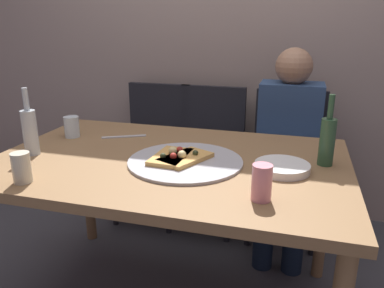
{
  "coord_description": "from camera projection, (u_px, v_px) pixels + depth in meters",
  "views": [
    {
      "loc": [
        0.51,
        -1.44,
        1.31
      ],
      "look_at": [
        0.08,
        0.07,
        0.8
      ],
      "focal_mm": 35.59,
      "sensor_mm": 36.0,
      "label": 1
    }
  ],
  "objects": [
    {
      "name": "pizza_tray",
      "position": [
        185.0,
        161.0,
        1.56
      ],
      "size": [
        0.47,
        0.47,
        0.01
      ],
      "primitive_type": "cylinder",
      "color": "#ADADB2",
      "rests_on": "dining_table"
    },
    {
      "name": "chair_right",
      "position": [
        287.0,
        154.0,
        2.38
      ],
      "size": [
        0.44,
        0.44,
        0.9
      ],
      "rotation": [
        0.0,
        0.0,
        3.14
      ],
      "color": "black",
      "rests_on": "ground_plane"
    },
    {
      "name": "beer_bottle",
      "position": [
        30.0,
        131.0,
        1.64
      ],
      "size": [
        0.06,
        0.06,
        0.29
      ],
      "color": "#B2BCC1",
      "rests_on": "dining_table"
    },
    {
      "name": "wine_bottle",
      "position": [
        327.0,
        140.0,
        1.51
      ],
      "size": [
        0.06,
        0.06,
        0.29
      ],
      "color": "#2D5133",
      "rests_on": "dining_table"
    },
    {
      "name": "tumbler_far",
      "position": [
        72.0,
        127.0,
        1.9
      ],
      "size": [
        0.07,
        0.07,
        0.1
      ],
      "primitive_type": "cylinder",
      "color": "silver",
      "rests_on": "dining_table"
    },
    {
      "name": "table_knife",
      "position": [
        124.0,
        137.0,
        1.91
      ],
      "size": [
        0.21,
        0.12,
        0.01
      ],
      "primitive_type": "cube",
      "rotation": [
        0.0,
        0.0,
        3.61
      ],
      "color": "#B7B7BC",
      "rests_on": "dining_table"
    },
    {
      "name": "back_wall",
      "position": [
        227.0,
        22.0,
        2.54
      ],
      "size": [
        6.0,
        0.1,
        2.6
      ],
      "primitive_type": "cube",
      "color": "gray",
      "rests_on": "ground_plane"
    },
    {
      "name": "guest_in_sweater",
      "position": [
        287.0,
        142.0,
        2.2
      ],
      "size": [
        0.36,
        0.56,
        1.17
      ],
      "rotation": [
        0.0,
        0.0,
        3.14
      ],
      "color": "navy",
      "rests_on": "ground_plane"
    },
    {
      "name": "tumbler_near",
      "position": [
        22.0,
        168.0,
        1.36
      ],
      "size": [
        0.07,
        0.07,
        0.11
      ],
      "primitive_type": "cylinder",
      "color": "beige",
      "rests_on": "dining_table"
    },
    {
      "name": "soda_can",
      "position": [
        262.0,
        183.0,
        1.22
      ],
      "size": [
        0.07,
        0.07,
        0.12
      ],
      "primitive_type": "cylinder",
      "color": "pink",
      "rests_on": "dining_table"
    },
    {
      "name": "chair_left",
      "position": [
        154.0,
        142.0,
        2.61
      ],
      "size": [
        0.44,
        0.44,
        0.9
      ],
      "rotation": [
        0.0,
        0.0,
        3.14
      ],
      "color": "black",
      "rests_on": "ground_plane"
    },
    {
      "name": "pizza_slice_last",
      "position": [
        185.0,
        158.0,
        1.56
      ],
      "size": [
        0.21,
        0.25,
        0.05
      ],
      "color": "tan",
      "rests_on": "pizza_tray"
    },
    {
      "name": "pizza_slice_extra",
      "position": [
        171.0,
        156.0,
        1.57
      ],
      "size": [
        0.14,
        0.23,
        0.05
      ],
      "color": "tan",
      "rests_on": "pizza_tray"
    },
    {
      "name": "dining_table",
      "position": [
        170.0,
        175.0,
        1.64
      ],
      "size": [
        1.48,
        0.97,
        0.75
      ],
      "color": "olive",
      "rests_on": "ground_plane"
    },
    {
      "name": "plate_stack",
      "position": [
        282.0,
        167.0,
        1.48
      ],
      "size": [
        0.21,
        0.21,
        0.03
      ],
      "primitive_type": "cylinder",
      "color": "white",
      "rests_on": "dining_table"
    },
    {
      "name": "chair_middle",
      "position": [
        208.0,
        147.0,
        2.51
      ],
      "size": [
        0.44,
        0.44,
        0.9
      ],
      "rotation": [
        0.0,
        0.0,
        3.14
      ],
      "color": "black",
      "rests_on": "ground_plane"
    }
  ]
}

